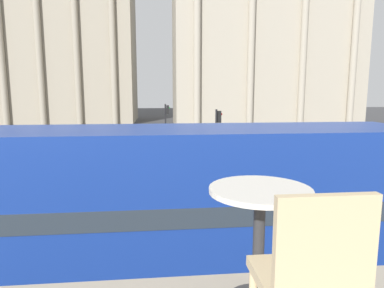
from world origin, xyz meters
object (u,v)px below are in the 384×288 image
object	(u,v)px
cafe_chair_0	(310,278)
pedestrian_olive	(254,130)
plaza_building_left	(53,42)
pedestrian_white	(102,146)
car_black	(79,163)
car_maroon	(81,139)
traffic_light_far	(166,122)
pedestrian_yellow	(157,149)
plaza_building_right	(265,37)
traffic_light_mid	(217,132)
double_decker_bus	(197,202)
traffic_light_near	(370,164)
cafe_dining_table	(259,220)

from	to	relation	value
cafe_chair_0	pedestrian_olive	size ratio (longest dim) A/B	0.52
cafe_chair_0	plaza_building_left	distance (m)	60.24
pedestrian_white	pedestrian_olive	bearing A→B (deg)	-24.45
plaza_building_left	car_black	world-z (taller)	plaza_building_left
pedestrian_white	car_maroon	bearing A→B (deg)	62.19
traffic_light_far	pedestrian_yellow	xyz separation A→B (m)	(-0.74, -3.34, -1.59)
plaza_building_left	car_maroon	size ratio (longest dim) A/B	6.20
plaza_building_right	traffic_light_mid	xyz separation A→B (m)	(-12.30, -30.49, -10.34)
pedestrian_white	cafe_chair_0	bearing A→B (deg)	-132.96
pedestrian_white	plaza_building_left	bearing A→B (deg)	56.71
cafe_chair_0	pedestrian_yellow	world-z (taller)	cafe_chair_0
pedestrian_white	traffic_light_far	bearing A→B (deg)	-43.62
plaza_building_left	car_maroon	world-z (taller)	plaza_building_left
double_decker_bus	traffic_light_far	bearing A→B (deg)	96.73
car_black	pedestrian_yellow	bearing A→B (deg)	-36.70
plaza_building_right	pedestrian_olive	world-z (taller)	plaza_building_right
traffic_light_near	traffic_light_mid	xyz separation A→B (m)	(-4.22, 8.40, 0.22)
traffic_light_mid	car_black	bearing A→B (deg)	173.71
plaza_building_right	car_maroon	xyz separation A→B (m)	(-22.76, -18.89, -12.21)
traffic_light_mid	car_black	xyz separation A→B (m)	(-8.36, 0.92, -1.88)
plaza_building_left	pedestrian_white	size ratio (longest dim) A/B	16.10
car_maroon	pedestrian_white	bearing A→B (deg)	-36.77
double_decker_bus	pedestrian_yellow	bearing A→B (deg)	99.55
car_black	pedestrian_yellow	xyz separation A→B (m)	(4.77, 2.73, 0.32)
plaza_building_left	pedestrian_olive	bearing A→B (deg)	-42.77
double_decker_bus	traffic_light_near	xyz separation A→B (m)	(6.86, 3.65, 0.03)
plaza_building_right	car_maroon	distance (m)	32.00
traffic_light_near	pedestrian_white	world-z (taller)	traffic_light_near
plaza_building_left	plaza_building_right	bearing A→B (deg)	-13.79
car_black	pedestrian_white	xyz separation A→B (m)	(0.60, 5.18, 0.23)
cafe_dining_table	double_decker_bus	bearing A→B (deg)	86.85
cafe_chair_0	car_black	distance (m)	20.72
cafe_chair_0	pedestrian_yellow	bearing A→B (deg)	87.03
traffic_light_near	car_black	world-z (taller)	traffic_light_near
double_decker_bus	car_maroon	size ratio (longest dim) A/B	2.49
cafe_chair_0	plaza_building_left	world-z (taller)	plaza_building_left
cafe_chair_0	traffic_light_near	size ratio (longest dim) A/B	0.25
traffic_light_near	car_black	xyz separation A→B (m)	(-12.57, 9.32, -1.66)
plaza_building_right	traffic_light_far	bearing A→B (deg)	-122.81
car_black	pedestrian_olive	size ratio (longest dim) A/B	2.41
cafe_chair_0	car_maroon	distance (m)	31.49
pedestrian_white	double_decker_bus	bearing A→B (deg)	-128.18
traffic_light_mid	traffic_light_near	bearing A→B (deg)	-63.35
double_decker_bus	pedestrian_olive	xyz separation A→B (m)	(9.01, 26.14, -1.32)
traffic_light_near	pedestrian_yellow	bearing A→B (deg)	122.91
car_black	pedestrian_olive	bearing A→B (deg)	-24.69
traffic_light_near	pedestrian_yellow	distance (m)	14.42
traffic_light_far	pedestrian_yellow	world-z (taller)	traffic_light_far
cafe_dining_table	car_black	bearing A→B (deg)	105.75
car_black	pedestrian_white	bearing A→B (deg)	16.93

